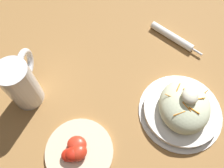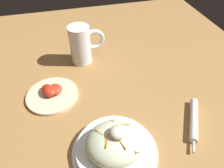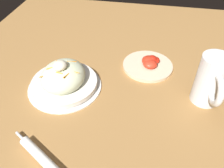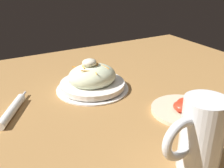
# 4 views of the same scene
# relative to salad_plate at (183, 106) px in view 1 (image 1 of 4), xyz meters

# --- Properties ---
(ground_plane) EXTENTS (1.43, 1.43, 0.00)m
(ground_plane) POSITION_rel_salad_plate_xyz_m (0.00, -0.26, -0.03)
(ground_plane) COLOR #9E703D
(salad_plate) EXTENTS (0.24, 0.24, 0.11)m
(salad_plate) POSITION_rel_salad_plate_xyz_m (0.00, 0.00, 0.00)
(salad_plate) COLOR white
(salad_plate) RESTS_ON ground_plane
(beer_mug) EXTENTS (0.14, 0.08, 0.16)m
(beer_mug) POSITION_rel_salad_plate_xyz_m (0.03, -0.44, 0.04)
(beer_mug) COLOR white
(beer_mug) RESTS_ON ground_plane
(napkin_roll) EXTENTS (0.11, 0.18, 0.02)m
(napkin_roll) POSITION_rel_salad_plate_xyz_m (-0.26, -0.04, -0.02)
(napkin_roll) COLOR white
(napkin_roll) RESTS_ON ground_plane
(tomato_plate) EXTENTS (0.18, 0.18, 0.04)m
(tomato_plate) POSITION_rel_salad_plate_xyz_m (0.16, -0.26, -0.02)
(tomato_plate) COLOR beige
(tomato_plate) RESTS_ON ground_plane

